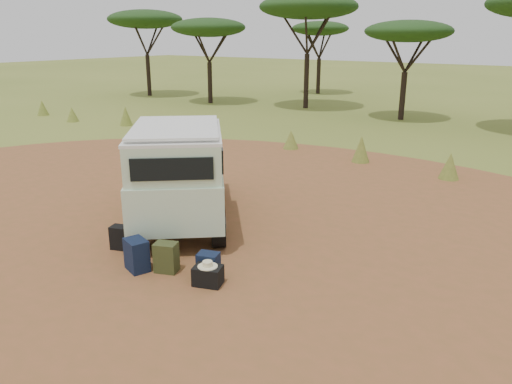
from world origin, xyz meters
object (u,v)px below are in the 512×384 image
Objects in this scene: duffel_navy at (208,264)px; hard_case at (208,276)px; safari_vehicle at (180,173)px; walking_staff at (148,187)px; backpack_navy at (137,255)px; backpack_black at (120,238)px; backpack_olive at (166,257)px.

duffel_navy is 0.37m from hard_case.
safari_vehicle is 0.89m from walking_staff.
backpack_navy is (1.14, -2.37, -0.82)m from safari_vehicle.
walking_staff is 2.49× the size of backpack_navy.
hard_case is at bearing -23.08° from backpack_black.
safari_vehicle reaches higher than hard_case.
safari_vehicle is 9.94× the size of backpack_black.
duffel_navy is at bearing 3.99° from backpack_olive.
walking_staff is 3.77m from hard_case.
backpack_navy is 0.55m from backpack_olive.
safari_vehicle is 3.22× the size of walking_staff.
backpack_black is (0.87, -1.60, -0.49)m from walking_staff.
safari_vehicle reaches higher than backpack_black.
duffel_navy is (1.18, 0.61, -0.09)m from backpack_navy.
backpack_navy is at bearing -170.83° from duffel_navy.
hard_case is (2.42, -0.14, -0.07)m from backpack_black.
backpack_olive reaches higher than duffel_navy.
hard_case is (0.94, 0.05, -0.11)m from backpack_olive.
backpack_black is 0.81× the size of backpack_navy.
walking_staff is at bearing 98.84° from backpack_black.
duffel_navy is at bearing 45.87° from backpack_navy.
backpack_navy is (1.88, -2.06, -0.44)m from walking_staff.
walking_staff is 3.09× the size of backpack_black.
walking_staff is at bearing 136.63° from duffel_navy.
walking_staff reaches higher than backpack_black.
walking_staff reaches higher than backpack_navy.
safari_vehicle is 8.61× the size of backpack_olive.
duffel_navy is at bearing -15.92° from backpack_black.
walking_staff is 2.68× the size of backpack_olive.
hard_case is at bearing -68.95° from duffel_navy.
safari_vehicle is at bearing 121.50° from hard_case.
duffel_navy is (2.33, -1.76, -0.91)m from safari_vehicle.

